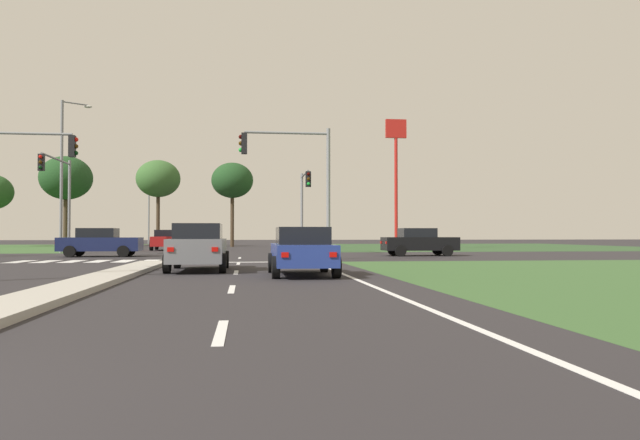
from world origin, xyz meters
TOP-DOWN VIEW (x-y plane):
  - ground_plane at (0.00, 30.00)m, footprint 200.00×200.00m
  - grass_verge_far_right at (25.50, 54.50)m, footprint 35.00×35.00m
  - median_island_near at (0.00, 11.00)m, footprint 1.20×22.00m
  - median_island_far at (0.00, 55.00)m, footprint 1.20×36.00m
  - lane_dash_near at (3.50, 3.83)m, footprint 0.14×2.00m
  - lane_dash_second at (3.50, 9.83)m, footprint 0.14×2.00m
  - lane_dash_third at (3.50, 15.83)m, footprint 0.14×2.00m
  - lane_dash_fourth at (3.50, 21.83)m, footprint 0.14×2.00m
  - lane_dash_fifth at (3.50, 27.83)m, footprint 0.14×2.00m
  - edge_line_right at (6.85, 12.00)m, footprint 0.14×24.00m
  - stop_bar_near at (3.80, 23.00)m, footprint 6.40×0.50m
  - crosswalk_bar_near at (-6.40, 24.80)m, footprint 0.70×2.80m
  - crosswalk_bar_second at (-5.25, 24.80)m, footprint 0.70×2.80m
  - crosswalk_bar_third at (-4.10, 24.80)m, footprint 0.70×2.80m
  - crosswalk_bar_fourth at (-2.95, 24.80)m, footprint 0.70×2.80m
  - crosswalk_bar_fifth at (-1.80, 24.80)m, footprint 0.70×2.80m
  - crosswalk_bar_sixth at (-0.65, 24.80)m, footprint 0.70×2.80m
  - crosswalk_bar_seventh at (0.50, 24.80)m, footprint 0.70×2.80m
  - crosswalk_bar_eighth at (1.65, 24.80)m, footprint 0.70×2.80m
  - car_grey_near at (2.19, 17.07)m, footprint 1.98×4.62m
  - car_black_third at (13.83, 29.83)m, footprint 4.32×1.94m
  - car_blue_fourth at (5.52, 14.29)m, footprint 1.95×4.27m
  - car_red_sixth at (-2.40, 44.28)m, footprint 2.08×4.38m
  - car_navy_seventh at (-4.29, 30.78)m, footprint 4.42×2.05m
  - traffic_signal_near_right at (6.18, 23.40)m, footprint 4.22×0.32m
  - traffic_signal_near_left at (-6.16, 23.40)m, footprint 4.17×0.32m
  - traffic_signal_far_left at (-7.60, 34.55)m, footprint 0.32×5.77m
  - traffic_signal_far_right at (7.60, 34.91)m, footprint 0.32×4.60m
  - street_lamp_third at (-8.50, 38.46)m, footprint 1.81×1.24m
  - street_lamp_fourth at (-8.67, 75.41)m, footprint 0.84×2.36m
  - pedestrian_at_median at (-0.22, 42.20)m, footprint 0.34×0.34m
  - fastfood_pole_sign at (16.65, 46.20)m, footprint 1.80×0.40m
  - treeline_second at (-14.51, 59.91)m, footprint 5.24×5.24m
  - treeline_third at (-4.87, 57.00)m, footprint 4.34×4.34m
  - treeline_fourth at (2.46, 56.19)m, footprint 4.15×4.15m

SIDE VIEW (x-z plane):
  - ground_plane at x=0.00m, z-range 0.00..0.00m
  - grass_verge_far_right at x=25.50m, z-range 0.00..0.01m
  - lane_dash_near at x=3.50m, z-range 0.00..0.01m
  - lane_dash_second at x=3.50m, z-range 0.00..0.01m
  - lane_dash_third at x=3.50m, z-range 0.00..0.01m
  - lane_dash_fourth at x=3.50m, z-range 0.00..0.01m
  - lane_dash_fifth at x=3.50m, z-range 0.00..0.01m
  - edge_line_right at x=6.85m, z-range 0.00..0.01m
  - stop_bar_near at x=3.80m, z-range 0.00..0.01m
  - crosswalk_bar_near at x=-6.40m, z-range 0.00..0.01m
  - crosswalk_bar_second at x=-5.25m, z-range 0.00..0.01m
  - crosswalk_bar_third at x=-4.10m, z-range 0.00..0.01m
  - crosswalk_bar_fourth at x=-2.95m, z-range 0.00..0.01m
  - crosswalk_bar_fifth at x=-1.80m, z-range 0.00..0.01m
  - crosswalk_bar_sixth at x=-0.65m, z-range 0.00..0.01m
  - crosswalk_bar_seventh at x=0.50m, z-range 0.00..0.01m
  - crosswalk_bar_eighth at x=1.65m, z-range 0.00..0.01m
  - median_island_near at x=0.00m, z-range 0.00..0.14m
  - median_island_far at x=0.00m, z-range 0.00..0.14m
  - car_blue_fourth at x=5.52m, z-range 0.02..1.49m
  - car_navy_seventh at x=-4.29m, z-range 0.02..1.61m
  - car_red_sixth at x=-2.40m, z-range 0.02..1.61m
  - car_black_third at x=13.83m, z-range 0.01..1.62m
  - car_grey_near at x=2.19m, z-range 0.02..1.63m
  - pedestrian_at_median at x=-0.22m, z-range 0.31..1.99m
  - traffic_signal_far_right at x=7.60m, z-range 1.03..6.43m
  - traffic_signal_near_left at x=-6.16m, z-range 1.07..6.97m
  - traffic_signal_near_right at x=6.18m, z-range 1.10..7.27m
  - traffic_signal_far_left at x=-7.60m, z-range 1.19..7.26m
  - street_lamp_fourth at x=-8.67m, z-range 0.56..10.31m
  - street_lamp_third at x=-8.50m, z-range 0.53..10.92m
  - treeline_fourth at x=2.46m, z-range 2.39..10.80m
  - treeline_third at x=-4.87m, z-range 2.44..11.08m
  - treeline_second at x=-14.51m, z-range 2.36..11.62m
  - fastfood_pole_sign at x=16.65m, z-range 2.59..13.75m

